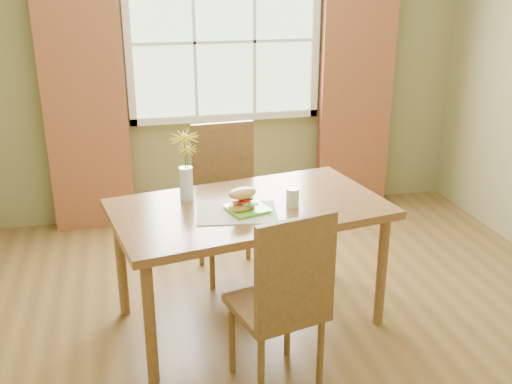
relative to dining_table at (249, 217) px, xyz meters
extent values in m
cube|color=brown|center=(0.19, -0.08, -0.70)|extent=(4.20, 3.80, 0.02)
cube|color=olive|center=(0.19, 1.83, 0.66)|extent=(4.20, 0.02, 2.70)
cube|color=olive|center=(0.19, -1.99, 0.66)|extent=(4.20, 0.02, 2.70)
cube|color=#9CC393|center=(0.19, 1.80, 0.81)|extent=(1.50, 0.02, 1.20)
cube|color=white|center=(0.19, 1.77, 0.18)|extent=(1.62, 0.04, 0.06)
cube|color=white|center=(-0.59, 1.77, 0.81)|extent=(0.06, 0.04, 1.32)
cube|color=white|center=(0.97, 1.77, 0.81)|extent=(0.06, 0.04, 1.32)
cube|color=white|center=(0.19, 1.77, 0.81)|extent=(1.50, 0.03, 0.02)
cube|color=maroon|center=(-0.96, 1.70, 0.41)|extent=(0.65, 0.08, 2.20)
cube|color=maroon|center=(1.34, 1.70, 0.41)|extent=(0.65, 0.08, 2.20)
cube|color=olive|center=(0.00, 0.00, 0.05)|extent=(1.71, 1.16, 0.05)
cylinder|color=olive|center=(-0.63, -0.49, -0.33)|extent=(0.06, 0.06, 0.72)
cylinder|color=olive|center=(0.76, -0.23, -0.33)|extent=(0.06, 0.06, 0.72)
cylinder|color=olive|center=(-0.76, 0.23, -0.33)|extent=(0.06, 0.06, 0.72)
cylinder|color=olive|center=(0.63, 0.49, -0.33)|extent=(0.06, 0.06, 0.72)
cube|color=brown|center=(0.00, -0.62, -0.24)|extent=(0.51, 0.51, 0.04)
cube|color=brown|center=(0.05, -0.81, 0.05)|extent=(0.42, 0.13, 0.54)
cylinder|color=brown|center=(-0.13, -0.83, -0.47)|extent=(0.04, 0.04, 0.43)
cylinder|color=brown|center=(0.21, -0.75, -0.47)|extent=(0.04, 0.04, 0.43)
cylinder|color=brown|center=(-0.21, -0.49, -0.47)|extent=(0.04, 0.04, 0.43)
cylinder|color=brown|center=(0.13, -0.41, -0.47)|extent=(0.04, 0.04, 0.43)
cube|color=brown|center=(0.00, 0.62, -0.21)|extent=(0.47, 0.47, 0.04)
cube|color=brown|center=(-0.01, 0.82, 0.09)|extent=(0.45, 0.07, 0.57)
cylinder|color=brown|center=(-0.17, 0.43, -0.46)|extent=(0.04, 0.04, 0.45)
cylinder|color=brown|center=(0.19, 0.45, -0.46)|extent=(0.04, 0.04, 0.45)
cylinder|color=brown|center=(-0.19, 0.79, -0.46)|extent=(0.04, 0.04, 0.45)
cylinder|color=brown|center=(0.17, 0.81, -0.46)|extent=(0.04, 0.04, 0.45)
cube|color=silver|center=(-0.10, -0.11, 0.08)|extent=(0.49, 0.39, 0.01)
cube|color=#7BDC37|center=(-0.03, -0.09, 0.09)|extent=(0.27, 0.27, 0.01)
ellipsoid|color=#CE8E46|center=(-0.07, -0.10, 0.12)|extent=(0.21, 0.18, 0.05)
ellipsoid|color=#4C8C2D|center=(-0.02, -0.13, 0.14)|extent=(0.10, 0.06, 0.01)
cylinder|color=red|center=(-0.07, -0.10, 0.16)|extent=(0.09, 0.09, 0.01)
cylinder|color=red|center=(-0.04, -0.10, 0.16)|extent=(0.09, 0.09, 0.01)
ellipsoid|color=#CE8E46|center=(-0.06, -0.10, 0.20)|extent=(0.21, 0.18, 0.06)
cylinder|color=silver|center=(0.24, -0.08, 0.14)|extent=(0.08, 0.08, 0.11)
cylinder|color=silver|center=(0.24, -0.08, 0.13)|extent=(0.07, 0.07, 0.09)
cylinder|color=silver|center=(-0.35, 0.17, 0.18)|extent=(0.08, 0.08, 0.20)
cylinder|color=silver|center=(-0.35, 0.17, 0.13)|extent=(0.07, 0.07, 0.10)
cylinder|color=#3D7028|center=(-0.35, 0.17, 0.27)|extent=(0.01, 0.01, 0.38)
cylinder|color=#3D7028|center=(-0.33, 0.16, 0.24)|extent=(0.01, 0.01, 0.32)
camera|label=1|loc=(-0.70, -3.18, 1.39)|focal=42.00mm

